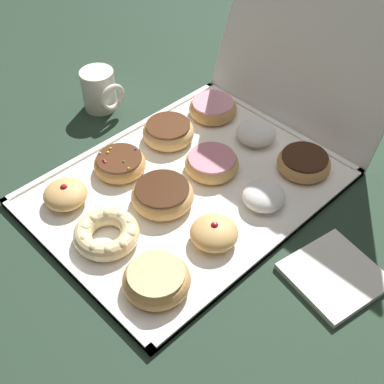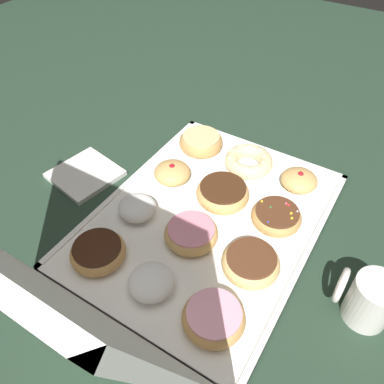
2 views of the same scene
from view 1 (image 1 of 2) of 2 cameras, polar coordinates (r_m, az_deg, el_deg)
The scene contains 17 objects.
ground_plane at distance 1.04m, azimuth -0.51°, elevation 0.25°, with size 3.00×3.00×0.00m, color #233828.
donut_box at distance 1.04m, azimuth -0.52°, elevation 0.46°, with size 0.44×0.58×0.01m.
box_lid_open at distance 1.14m, azimuth 14.20°, elevation 19.53°, with size 0.44×0.56×0.01m, color white.
jelly_filled_donut_0 at distance 1.02m, azimuth -13.61°, elevation -0.25°, with size 0.08×0.08×0.04m.
cruller_donut_1 at distance 0.94m, azimuth -9.14°, elevation -4.60°, with size 0.12×0.12×0.04m.
glazed_ring_donut_2 at distance 0.87m, azimuth -3.89°, elevation -9.49°, with size 0.11×0.11×0.04m.
sprinkle_donut_3 at distance 1.07m, azimuth -7.87°, elevation 3.10°, with size 0.11×0.11×0.04m.
chocolate_frosted_donut_4 at distance 0.99m, azimuth -3.17°, elevation -0.36°, with size 0.12×0.12×0.04m.
jelly_filled_donut_5 at distance 0.93m, azimuth 2.42°, elevation -4.46°, with size 0.09×0.09×0.05m.
chocolate_frosted_donut_6 at distance 1.14m, azimuth -2.59°, elevation 6.59°, with size 0.11×0.11×0.04m.
pink_frosted_donut_7 at distance 1.06m, azimuth 2.16°, elevation 3.17°, with size 0.11×0.11×0.04m.
powdered_filled_donut_8 at distance 1.00m, azimuth 7.81°, elevation -0.44°, with size 0.08×0.08×0.04m.
pink_frosted_donut_9 at distance 1.21m, azimuth 2.29°, elevation 9.13°, with size 0.11×0.11×0.04m.
powdered_filled_donut_10 at distance 1.14m, azimuth 6.83°, elevation 6.52°, with size 0.09×0.09×0.04m.
chocolate_frosted_donut_11 at distance 1.08m, azimuth 12.09°, elevation 3.16°, with size 0.11×0.11×0.04m.
coffee_mug at distance 1.25m, azimuth -10.02°, elevation 10.92°, with size 0.10×0.08×0.10m.
napkin_stack at distance 0.93m, azimuth 15.23°, elevation -8.73°, with size 0.14×0.14×0.01m, color white.
Camera 1 is at (0.54, -0.51, 0.73)m, focal length 48.99 mm.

